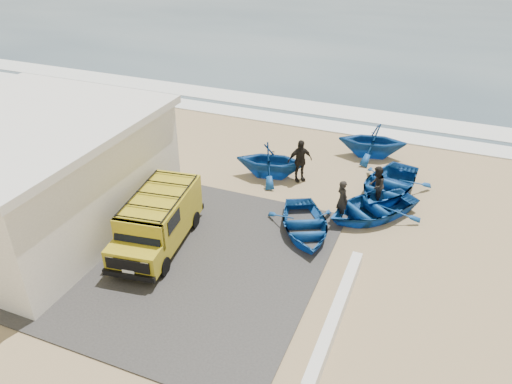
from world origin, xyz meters
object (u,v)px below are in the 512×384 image
(van, at_px, (158,219))
(boat_mid_right, at_px, (388,185))
(fisherman_middle, at_px, (376,185))
(boat_near_right, at_px, (371,207))
(fisherman_back, at_px, (300,161))
(parapet, at_px, (336,315))
(boat_mid_left, at_px, (271,160))
(building, at_px, (28,173))
(fisherman_front, at_px, (342,200))
(boat_far_left, at_px, (373,140))
(boat_near_left, at_px, (305,225))

(van, distance_m, boat_mid_right, 10.11)
(fisherman_middle, bearing_deg, van, -49.57)
(boat_near_right, relative_size, fisherman_back, 2.02)
(boat_mid_right, bearing_deg, parapet, -78.64)
(boat_mid_left, bearing_deg, building, 122.64)
(fisherman_front, bearing_deg, van, 79.67)
(boat_far_left, height_order, fisherman_back, fisherman_back)
(van, relative_size, boat_far_left, 1.50)
(fisherman_back, bearing_deg, fisherman_middle, -51.30)
(van, distance_m, boat_far_left, 12.04)
(boat_far_left, distance_m, fisherman_front, 6.19)
(building, relative_size, van, 1.89)
(boat_near_right, xyz_separation_m, fisherman_back, (-3.66, 1.84, 0.58))
(boat_near_right, height_order, boat_mid_left, boat_mid_left)
(fisherman_front, bearing_deg, building, 66.31)
(building, relative_size, parapet, 1.57)
(building, distance_m, boat_far_left, 15.79)
(fisherman_middle, bearing_deg, parapet, 0.93)
(building, relative_size, boat_near_right, 2.32)
(van, bearing_deg, boat_near_right, 27.12)
(parapet, xyz_separation_m, van, (-7.11, 1.48, 0.82))
(parapet, xyz_separation_m, boat_near_right, (-0.17, 6.37, 0.15))
(boat_near_left, height_order, fisherman_front, fisherman_front)
(fisherman_back, bearing_deg, parapet, -105.44)
(parapet, relative_size, van, 1.21)
(fisherman_middle, bearing_deg, building, -62.83)
(fisherman_middle, bearing_deg, boat_far_left, -167.97)
(boat_near_left, xyz_separation_m, boat_near_right, (2.14, 2.19, 0.04))
(building, xyz_separation_m, boat_mid_left, (7.32, 7.03, -1.32))
(boat_mid_right, bearing_deg, boat_far_left, 123.89)
(boat_near_right, distance_m, boat_far_left, 5.75)
(boat_near_left, relative_size, boat_mid_left, 1.15)
(boat_far_left, distance_m, fisherman_middle, 4.59)
(boat_mid_right, height_order, fisherman_middle, fisherman_middle)
(boat_near_left, distance_m, boat_near_right, 3.06)
(boat_near_right, bearing_deg, boat_mid_right, 122.25)
(boat_near_left, height_order, boat_near_right, boat_near_right)
(building, distance_m, boat_mid_right, 14.79)
(parapet, height_order, boat_mid_right, boat_mid_right)
(building, bearing_deg, boat_mid_left, 43.85)
(fisherman_middle, bearing_deg, fisherman_front, -32.37)
(parapet, relative_size, fisherman_middle, 3.55)
(building, xyz_separation_m, boat_mid_right, (12.64, 7.49, -1.72))
(boat_far_left, bearing_deg, fisherman_back, -44.37)
(building, height_order, boat_far_left, building)
(boat_mid_right, distance_m, fisherman_back, 4.02)
(boat_near_right, height_order, fisherman_back, fisherman_back)
(boat_mid_left, bearing_deg, boat_near_right, -119.59)
(boat_near_left, height_order, boat_mid_right, boat_mid_right)
(van, xyz_separation_m, boat_mid_left, (1.93, 6.55, -0.25))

